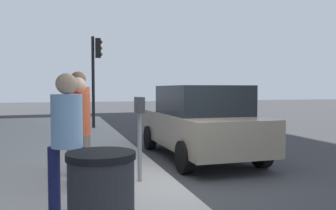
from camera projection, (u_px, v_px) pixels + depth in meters
The scene contains 7 objects.
ground_plane at pixel (176, 188), 5.86m from camera, with size 80.00×80.00×0.00m, color #38383A.
parking_meter at pixel (140, 121), 5.72m from camera, with size 0.36×0.12×1.41m.
pedestrian_at_meter at pixel (78, 123), 5.40m from camera, with size 0.51×0.38×1.73m.
pedestrian_bystander at pixel (67, 132), 4.21m from camera, with size 0.38×0.47×1.74m.
parking_officer at pixel (78, 113), 6.24m from camera, with size 0.44×0.43×1.86m.
parked_sedan_near at pixel (199, 121), 8.41m from camera, with size 4.42×2.00×1.77m.
traffic_signal at pixel (96, 66), 13.56m from camera, with size 0.24×0.44×3.60m.
Camera 1 is at (-5.51, 1.78, 1.70)m, focal length 36.77 mm.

